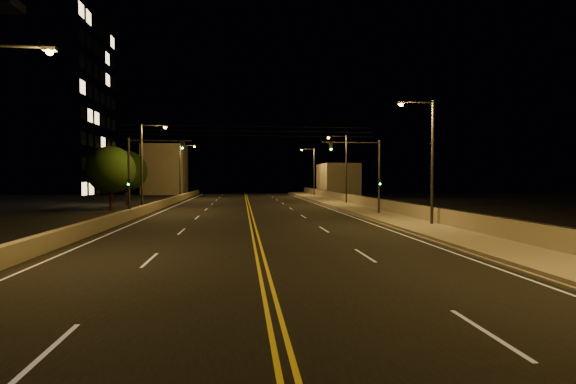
{
  "coord_description": "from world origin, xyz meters",
  "views": [
    {
      "loc": [
        -0.76,
        -6.86,
        3.37
      ],
      "look_at": [
        2.0,
        18.0,
        2.5
      ],
      "focal_mm": 26.0,
      "sensor_mm": 36.0,
      "label": 1
    }
  ],
  "objects": [
    {
      "name": "ground",
      "position": [
        0.0,
        0.0,
        0.0
      ],
      "size": [
        160.0,
        160.0,
        0.0
      ],
      "primitive_type": "plane",
      "color": "black",
      "rests_on": "ground"
    },
    {
      "name": "road",
      "position": [
        0.0,
        20.0,
        0.01
      ],
      "size": [
        18.0,
        120.0,
        0.02
      ],
      "primitive_type": "cube",
      "color": "black",
      "rests_on": "ground"
    },
    {
      "name": "sidewalk",
      "position": [
        10.8,
        20.0,
        0.15
      ],
      "size": [
        3.6,
        120.0,
        0.3
      ],
      "primitive_type": "cube",
      "color": "gray",
      "rests_on": "ground"
    },
    {
      "name": "curb",
      "position": [
        8.93,
        20.0,
        0.07
      ],
      "size": [
        0.14,
        120.0,
        0.15
      ],
      "primitive_type": "cube",
      "color": "gray",
      "rests_on": "ground"
    },
    {
      "name": "parapet_wall",
      "position": [
        12.45,
        20.0,
        0.8
      ],
      "size": [
        0.3,
        120.0,
        1.0
      ],
      "primitive_type": "cube",
      "color": "gray",
      "rests_on": "sidewalk"
    },
    {
      "name": "jersey_barrier",
      "position": [
        -9.65,
        20.0,
        0.42
      ],
      "size": [
        0.45,
        120.0,
        0.84
      ],
      "primitive_type": "cube",
      "color": "gray",
      "rests_on": "ground"
    },
    {
      "name": "distant_building_right",
      "position": [
        16.5,
        67.1,
        2.92
      ],
      "size": [
        6.0,
        10.0,
        5.84
      ],
      "primitive_type": "cube",
      "color": "gray",
      "rests_on": "ground"
    },
    {
      "name": "distant_building_left",
      "position": [
        -16.0,
        78.69,
        4.95
      ],
      "size": [
        8.0,
        8.0,
        9.89
      ],
      "primitive_type": "cube",
      "color": "gray",
      "rests_on": "ground"
    },
    {
      "name": "parapet_rail",
      "position": [
        12.45,
        20.0,
        1.33
      ],
      "size": [
        0.06,
        120.0,
        0.06
      ],
      "primitive_type": "cylinder",
      "rotation": [
        1.57,
        0.0,
        0.0
      ],
      "color": "black",
      "rests_on": "parapet_wall"
    },
    {
      "name": "lane_markings",
      "position": [
        0.0,
        19.93,
        0.02
      ],
      "size": [
        17.32,
        116.0,
        0.0
      ],
      "color": "silver",
      "rests_on": "road"
    },
    {
      "name": "streetlight_1",
      "position": [
        11.5,
        19.52,
        4.93
      ],
      "size": [
        2.55,
        0.28,
        8.47
      ],
      "color": "#2D2D33",
      "rests_on": "ground"
    },
    {
      "name": "streetlight_2",
      "position": [
        11.5,
        42.35,
        4.93
      ],
      "size": [
        2.55,
        0.28,
        8.47
      ],
      "color": "#2D2D33",
      "rests_on": "ground"
    },
    {
      "name": "streetlight_3",
      "position": [
        11.5,
        64.85,
        4.93
      ],
      "size": [
        2.55,
        0.28,
        8.47
      ],
      "color": "#2D2D33",
      "rests_on": "ground"
    },
    {
      "name": "streetlight_5",
      "position": [
        -9.9,
        33.99,
        4.93
      ],
      "size": [
        2.55,
        0.28,
        8.47
      ],
      "color": "#2D2D33",
      "rests_on": "ground"
    },
    {
      "name": "streetlight_6",
      "position": [
        -9.9,
        58.59,
        4.93
      ],
      "size": [
        2.55,
        0.28,
        8.47
      ],
      "color": "#2D2D33",
      "rests_on": "ground"
    },
    {
      "name": "traffic_signal_right",
      "position": [
        10.05,
        27.91,
        4.11
      ],
      "size": [
        5.11,
        0.31,
        6.56
      ],
      "color": "#2D2D33",
      "rests_on": "ground"
    },
    {
      "name": "traffic_signal_left",
      "position": [
        -8.85,
        27.91,
        4.11
      ],
      "size": [
        5.11,
        0.31,
        6.56
      ],
      "color": "#2D2D33",
      "rests_on": "ground"
    },
    {
      "name": "overhead_wires",
      "position": [
        0.0,
        29.5,
        7.4
      ],
      "size": [
        22.0,
        0.03,
        0.83
      ],
      "color": "black"
    },
    {
      "name": "building_tower",
      "position": [
        -31.7,
        51.86,
        12.71
      ],
      "size": [
        24.0,
        15.0,
        26.56
      ],
      "color": "gray",
      "rests_on": "ground"
    },
    {
      "name": "tree_0",
      "position": [
        -14.09,
        37.58,
        4.15
      ],
      "size": [
        4.86,
        4.86,
        6.59
      ],
      "color": "black",
      "rests_on": "ground"
    },
    {
      "name": "tree_1",
      "position": [
        -14.66,
        45.62,
        4.16
      ],
      "size": [
        4.88,
        4.88,
        6.61
      ],
      "color": "black",
      "rests_on": "ground"
    }
  ]
}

